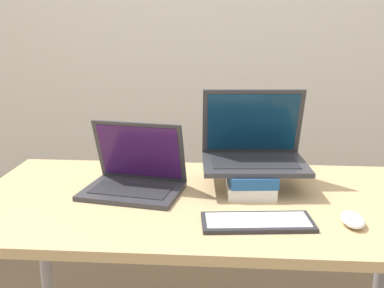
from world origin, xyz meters
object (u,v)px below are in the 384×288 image
wireless_keyboard (257,222)px  laptop_left (135,178)px  laptop_on_books (254,150)px  mouse (353,220)px  book_stack (249,177)px

wireless_keyboard → laptop_left: bearing=149.4°
laptop_left → laptop_on_books: laptop_on_books is taller
laptop_left → wireless_keyboard: size_ratio=1.08×
mouse → wireless_keyboard: bearing=-176.8°
laptop_on_books → laptop_left: bearing=-167.7°
laptop_left → book_stack: bearing=7.9°
laptop_left → laptop_on_books: bearing=12.3°
laptop_on_books → book_stack: bearing=-112.4°
laptop_on_books → wireless_keyboard: 0.34m
laptop_left → book_stack: (0.39, 0.05, -0.01)m
book_stack → wireless_keyboard: book_stack is taller
laptop_left → wireless_keyboard: (0.39, -0.23, -0.04)m
book_stack → wireless_keyboard: size_ratio=0.85×
book_stack → laptop_left: bearing=-172.1°
laptop_left → mouse: bearing=-18.3°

